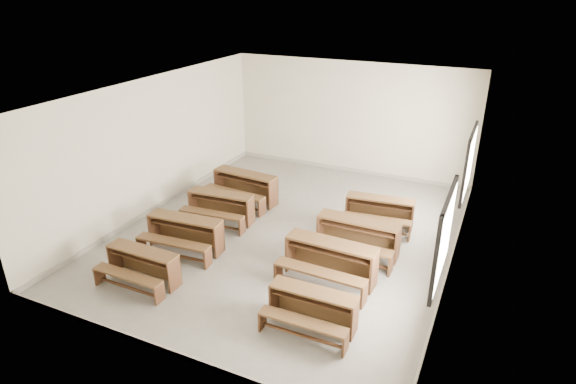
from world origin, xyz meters
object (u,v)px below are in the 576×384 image
at_px(desk_set_3, 244,185).
at_px(desk_set_6, 357,234).
at_px(desk_set_2, 220,205).
at_px(desk_set_5, 330,259).
at_px(desk_set_7, 379,210).
at_px(desk_set_4, 312,306).
at_px(desk_set_0, 142,264).
at_px(desk_set_1, 184,231).

xyz_separation_m(desk_set_3, desk_set_6, (3.37, -1.28, -0.00)).
height_order(desk_set_2, desk_set_3, desk_set_3).
relative_size(desk_set_5, desk_set_7, 1.10).
bearing_deg(desk_set_4, desk_set_0, -177.92).
bearing_deg(desk_set_0, desk_set_6, 39.13).
xyz_separation_m(desk_set_3, desk_set_5, (3.19, -2.41, 0.01)).
bearing_deg(desk_set_0, desk_set_4, 3.11).
bearing_deg(desk_set_0, desk_set_5, 26.38).
xyz_separation_m(desk_set_4, desk_set_6, (-0.02, 2.50, 0.06)).
height_order(desk_set_0, desk_set_2, desk_set_2).
distance_m(desk_set_0, desk_set_1, 1.30).
height_order(desk_set_1, desk_set_2, desk_set_1).
relative_size(desk_set_3, desk_set_4, 1.22).
xyz_separation_m(desk_set_0, desk_set_1, (0.02, 1.30, 0.04)).
xyz_separation_m(desk_set_0, desk_set_3, (-0.04, 3.92, 0.07)).
relative_size(desk_set_1, desk_set_2, 1.03).
xyz_separation_m(desk_set_4, desk_set_7, (0.07, 3.89, 0.02)).
distance_m(desk_set_0, desk_set_7, 5.28).
distance_m(desk_set_1, desk_set_5, 3.14).
relative_size(desk_set_4, desk_set_6, 0.86).
bearing_deg(desk_set_5, desk_set_7, 85.92).
height_order(desk_set_0, desk_set_7, desk_set_7).
height_order(desk_set_0, desk_set_5, desk_set_5).
relative_size(desk_set_0, desk_set_3, 0.82).
relative_size(desk_set_2, desk_set_7, 1.00).
height_order(desk_set_2, desk_set_5, desk_set_5).
bearing_deg(desk_set_6, desk_set_5, -99.29).
distance_m(desk_set_3, desk_set_5, 4.00).
height_order(desk_set_5, desk_set_6, desk_set_5).
distance_m(desk_set_2, desk_set_6, 3.34).
distance_m(desk_set_1, desk_set_2, 1.43).
bearing_deg(desk_set_1, desk_set_5, -0.58).
bearing_deg(desk_set_3, desk_set_1, -83.49).
bearing_deg(desk_set_0, desk_set_7, 50.38).
bearing_deg(desk_set_5, desk_set_4, -79.42).
height_order(desk_set_5, desk_set_7, desk_set_5).
distance_m(desk_set_2, desk_set_3, 1.19).
bearing_deg(desk_set_3, desk_set_0, -84.13).
bearing_deg(desk_set_1, desk_set_2, 86.69).
height_order(desk_set_0, desk_set_3, desk_set_3).
xyz_separation_m(desk_set_5, desk_set_6, (0.18, 1.13, -0.01)).
bearing_deg(desk_set_3, desk_set_7, 7.00).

